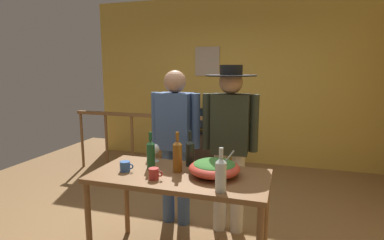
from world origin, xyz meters
name	(u,v)px	position (x,y,z in m)	size (l,w,h in m)	color
ground_plane	(182,236)	(0.00, 0.00, 0.00)	(7.02, 7.02, 0.00)	olive
back_wall	(232,81)	(0.00, 2.70, 1.44)	(5.16, 0.10, 2.87)	gold
framed_picture	(207,61)	(-0.44, 2.64, 1.78)	(0.44, 0.03, 0.51)	#B4A594
stair_railing	(170,138)	(-0.74, 1.57, 0.62)	(2.46, 0.10, 1.02)	brown
tv_console	(199,148)	(-0.50, 2.35, 0.27)	(0.90, 0.40, 0.54)	#38281E
flat_screen_tv	(199,119)	(-0.50, 2.32, 0.80)	(0.56, 0.12, 0.44)	black
serving_table	(180,184)	(0.13, -0.42, 0.72)	(1.45, 0.70, 0.81)	brown
salad_bowl	(214,167)	(0.42, -0.38, 0.88)	(0.41, 0.41, 0.22)	#CC3D2D
wine_glass	(155,150)	(-0.20, -0.17, 0.92)	(0.09, 0.09, 0.17)	silver
wine_bottle_clear	(221,174)	(0.53, -0.67, 0.94)	(0.08, 0.08, 0.32)	silver
wine_bottle_amber	(177,155)	(0.10, -0.38, 0.95)	(0.08, 0.08, 0.34)	brown
wine_bottle_green	(151,154)	(-0.16, -0.35, 0.94)	(0.07, 0.07, 0.32)	#1E5628
wine_bottle_dark	(190,152)	(0.15, -0.19, 0.94)	(0.08, 0.08, 0.32)	black
mug_blue	(125,166)	(-0.33, -0.49, 0.85)	(0.12, 0.09, 0.08)	#3866B2
mug_red	(154,174)	(-0.02, -0.59, 0.85)	(0.12, 0.08, 0.09)	#B7332D
person_standing_left	(175,136)	(-0.15, 0.25, 0.97)	(0.54, 0.24, 1.64)	#3D5684
person_standing_right	(230,135)	(0.42, 0.25, 1.02)	(0.55, 0.49, 1.70)	beige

